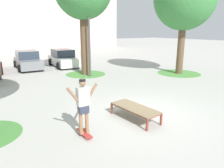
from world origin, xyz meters
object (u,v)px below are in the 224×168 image
skateboard (84,133)px  skate_box (135,108)px  car_grey (28,60)px  car_white (63,59)px  skater (83,103)px  light_post (89,20)px

skateboard → skate_box: bearing=2.5°
skate_box → skateboard: skate_box is taller
skate_box → car_grey: 12.91m
car_grey → car_white: bearing=-10.1°
skate_box → car_white: car_white is taller
skater → light_post: 8.91m
skateboard → light_post: 9.26m
light_post → skateboard: bearing=-119.2°
skater → car_white: 13.12m
skate_box → light_post: size_ratio=0.34×
skater → car_grey: 13.03m
light_post → skate_box: bearing=-105.6°
skateboard → light_post: light_post is taller
car_grey → skateboard: bearing=-95.3°
skate_box → car_white: (2.02, 12.36, 0.28)m
skate_box → skateboard: size_ratio=2.44×
skater → car_white: (4.11, 12.45, -0.38)m
skateboard → skater: (-0.00, 0.00, 0.99)m
skate_box → skater: 2.19m
skater → car_grey: size_ratio=0.40×
skate_box → skater: skater is taller
skateboard → car_grey: bearing=84.7°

